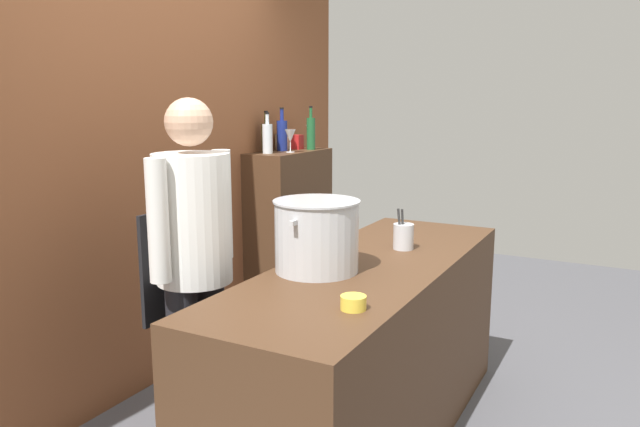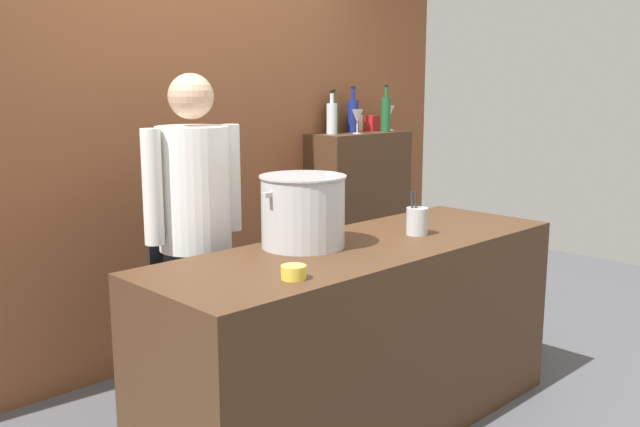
# 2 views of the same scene
# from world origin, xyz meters

# --- Properties ---
(brick_back_panel) EXTENTS (4.40, 0.10, 3.00)m
(brick_back_panel) POSITION_xyz_m (0.00, 1.40, 1.50)
(brick_back_panel) COLOR brown
(brick_back_panel) RESTS_ON ground_plane
(prep_counter) EXTENTS (2.12, 0.70, 0.90)m
(prep_counter) POSITION_xyz_m (0.00, 0.00, 0.45)
(prep_counter) COLOR #472D1C
(prep_counter) RESTS_ON ground_plane
(bar_cabinet) EXTENTS (0.76, 0.32, 1.28)m
(bar_cabinet) POSITION_xyz_m (1.27, 1.19, 0.64)
(bar_cabinet) COLOR #472D1C
(bar_cabinet) RESTS_ON ground_plane
(chef) EXTENTS (0.53, 0.36, 1.66)m
(chef) POSITION_xyz_m (-0.45, 0.67, 0.96)
(chef) COLOR black
(chef) RESTS_ON ground_plane
(stockpot_large) EXTENTS (0.44, 0.38, 0.32)m
(stockpot_large) POSITION_xyz_m (-0.22, 0.16, 1.06)
(stockpot_large) COLOR #B7BABF
(stockpot_large) RESTS_ON prep_counter
(utensil_crock) EXTENTS (0.10, 0.10, 0.21)m
(utensil_crock) POSITION_xyz_m (0.33, -0.04, 0.97)
(utensil_crock) COLOR #B7BABF
(utensil_crock) RESTS_ON prep_counter
(butter_jar) EXTENTS (0.10, 0.10, 0.05)m
(butter_jar) POSITION_xyz_m (-0.60, -0.20, 0.93)
(butter_jar) COLOR yellow
(butter_jar) RESTS_ON prep_counter
(wine_bottle_green) EXTENTS (0.06, 0.06, 0.32)m
(wine_bottle_green) POSITION_xyz_m (1.45, 1.11, 1.41)
(wine_bottle_green) COLOR #1E592D
(wine_bottle_green) RESTS_ON bar_cabinet
(wine_bottle_olive) EXTENTS (0.07, 0.07, 0.29)m
(wine_bottle_olive) POSITION_xyz_m (1.11, 1.28, 1.39)
(wine_bottle_olive) COLOR #475123
(wine_bottle_olive) RESTS_ON bar_cabinet
(wine_bottle_clear) EXTENTS (0.07, 0.07, 0.28)m
(wine_bottle_clear) POSITION_xyz_m (1.03, 1.22, 1.39)
(wine_bottle_clear) COLOR silver
(wine_bottle_clear) RESTS_ON bar_cabinet
(wine_bottle_cobalt) EXTENTS (0.08, 0.08, 0.31)m
(wine_bottle_cobalt) POSITION_xyz_m (1.26, 1.24, 1.40)
(wine_bottle_cobalt) COLOR navy
(wine_bottle_cobalt) RESTS_ON bar_cabinet
(wine_glass_wide) EXTENTS (0.07, 0.07, 0.18)m
(wine_glass_wide) POSITION_xyz_m (1.58, 1.18, 1.41)
(wine_glass_wide) COLOR silver
(wine_glass_wide) RESTS_ON bar_cabinet
(wine_glass_tall) EXTENTS (0.08, 0.08, 0.16)m
(wine_glass_tall) POSITION_xyz_m (1.17, 1.12, 1.39)
(wine_glass_tall) COLOR silver
(wine_glass_tall) RESTS_ON bar_cabinet
(spice_tin_cream) EXTENTS (0.07, 0.07, 0.11)m
(spice_tin_cream) POSITION_xyz_m (1.35, 1.30, 1.34)
(spice_tin_cream) COLOR beige
(spice_tin_cream) RESTS_ON bar_cabinet
(spice_tin_red) EXTENTS (0.08, 0.08, 0.11)m
(spice_tin_red) POSITION_xyz_m (1.43, 1.22, 1.33)
(spice_tin_red) COLOR red
(spice_tin_red) RESTS_ON bar_cabinet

